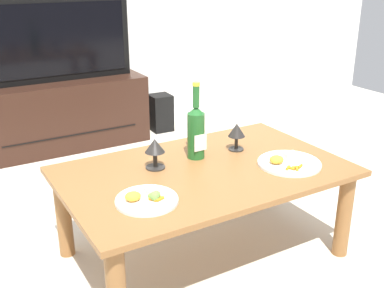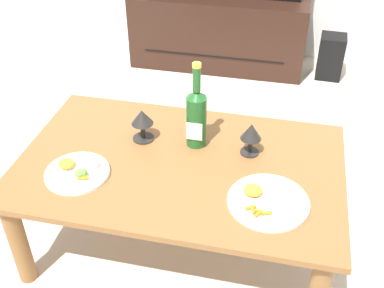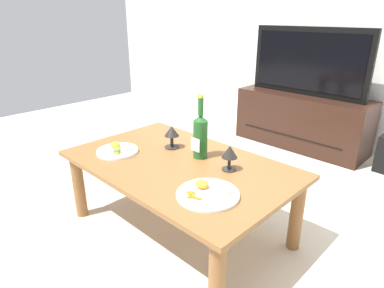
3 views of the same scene
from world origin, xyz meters
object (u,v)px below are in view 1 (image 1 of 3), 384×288
at_px(wine_bottle, 196,130).
at_px(goblet_right, 237,132).
at_px(dining_table, 204,183).
at_px(tv_stand, 64,114).
at_px(dinner_plate_left, 147,199).
at_px(tv_screen, 56,39).
at_px(floor_speaker, 161,113).
at_px(goblet_left, 155,148).
at_px(dinner_plate_right, 288,162).

bearing_deg(wine_bottle, goblet_right, -3.98).
distance_m(dining_table, tv_stand, 1.74).
bearing_deg(tv_stand, dinner_plate_left, -96.20).
height_order(tv_screen, floor_speaker, tv_screen).
height_order(floor_speaker, goblet_left, goblet_left).
height_order(tv_screen, dinner_plate_left, tv_screen).
relative_size(goblet_left, dinner_plate_right, 0.48).
bearing_deg(tv_screen, wine_bottle, -83.44).
bearing_deg(tv_screen, dinner_plate_left, -96.21).
relative_size(tv_screen, goblet_right, 7.93).
height_order(tv_screen, wine_bottle, tv_screen).
height_order(floor_speaker, dinner_plate_left, dinner_plate_left).
xyz_separation_m(tv_stand, dinner_plate_right, (0.50, -1.88, 0.20)).
relative_size(goblet_right, dinner_plate_right, 0.47).
height_order(dinner_plate_left, dinner_plate_right, dinner_plate_right).
bearing_deg(goblet_right, dinner_plate_right, -70.67).
xyz_separation_m(tv_screen, wine_bottle, (0.18, -1.59, -0.22)).
bearing_deg(tv_stand, tv_screen, -90.00).
bearing_deg(tv_screen, goblet_right, -76.01).
distance_m(tv_stand, dinner_plate_right, 1.96).
xyz_separation_m(floor_speaker, dinner_plate_left, (-0.99, -1.85, 0.30)).
bearing_deg(dinner_plate_left, goblet_right, 24.18).
distance_m(dining_table, goblet_left, 0.27).
bearing_deg(dinner_plate_right, goblet_left, 152.99).
height_order(wine_bottle, dinner_plate_right, wine_bottle).
bearing_deg(goblet_left, dinner_plate_right, -27.01).
relative_size(wine_bottle, dinner_plate_right, 1.26).
xyz_separation_m(dining_table, tv_screen, (-0.15, 1.73, 0.42)).
bearing_deg(tv_screen, tv_stand, 90.00).
distance_m(tv_screen, goblet_right, 1.68).
bearing_deg(tv_stand, floor_speaker, -2.30).
height_order(tv_stand, goblet_right, goblet_right).
bearing_deg(dinner_plate_right, floor_speaker, 81.20).
xyz_separation_m(floor_speaker, goblet_left, (-0.82, -1.58, 0.38)).
bearing_deg(goblet_left, goblet_right, 0.00).
relative_size(floor_speaker, dinner_plate_left, 1.24).
bearing_deg(goblet_left, dining_table, -32.98).
height_order(tv_screen, goblet_right, tv_screen).
relative_size(floor_speaker, dinner_plate_right, 1.05).
distance_m(goblet_left, goblet_right, 0.43).
height_order(dining_table, dinner_plate_right, dinner_plate_right).
xyz_separation_m(dining_table, goblet_left, (-0.18, 0.12, 0.16)).
height_order(goblet_left, goblet_right, goblet_left).
bearing_deg(wine_bottle, dinner_plate_right, -42.41).
height_order(floor_speaker, wine_bottle, wine_bottle).
height_order(tv_stand, floor_speaker, tv_stand).
bearing_deg(goblet_left, dinner_plate_left, -122.08).
distance_m(floor_speaker, goblet_left, 1.82).
distance_m(floor_speaker, goblet_right, 1.67).
relative_size(tv_screen, wine_bottle, 2.99).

